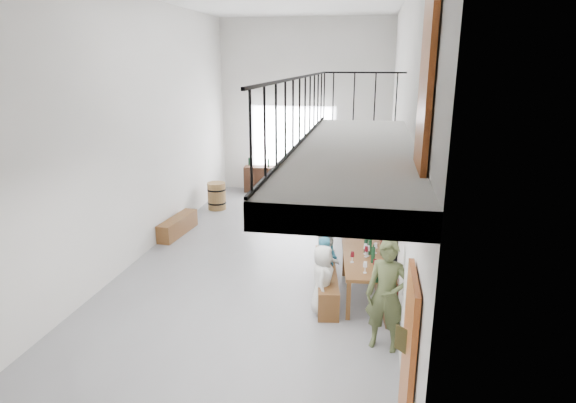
% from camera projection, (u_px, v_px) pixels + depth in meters
% --- Properties ---
extents(floor, '(12.00, 12.00, 0.00)m').
position_uv_depth(floor, '(264.00, 260.00, 10.49)').
color(floor, slate).
rests_on(floor, ground).
extents(room_walls, '(12.00, 12.00, 12.00)m').
position_uv_depth(room_walls, '(262.00, 94.00, 9.50)').
color(room_walls, silver).
rests_on(room_walls, ground).
extents(gateway_portal, '(2.80, 0.08, 2.80)m').
position_uv_depth(gateway_portal, '(292.00, 149.00, 15.78)').
color(gateway_portal, white).
rests_on(gateway_portal, ground).
extents(right_wall_decor, '(0.07, 8.28, 5.07)m').
position_uv_depth(right_wall_decor, '(400.00, 218.00, 7.78)').
color(right_wall_decor, '#A95018').
rests_on(right_wall_decor, ground).
extents(balcony, '(1.52, 5.62, 4.00)m').
position_uv_depth(balcony, '(354.00, 156.00, 6.37)').
color(balcony, silver).
rests_on(balcony, ground).
extents(tasting_table, '(1.02, 2.09, 0.79)m').
position_uv_depth(tasting_table, '(366.00, 261.00, 8.70)').
color(tasting_table, brown).
rests_on(tasting_table, ground).
extents(bench_inner, '(0.67, 2.24, 0.51)m').
position_uv_depth(bench_inner, '(326.00, 280.00, 8.97)').
color(bench_inner, brown).
rests_on(bench_inner, ground).
extents(bench_wall, '(0.51, 2.02, 0.46)m').
position_uv_depth(bench_wall, '(386.00, 289.00, 8.68)').
color(bench_wall, brown).
rests_on(bench_wall, ground).
extents(tableware, '(0.58, 1.15, 0.35)m').
position_uv_depth(tableware, '(369.00, 251.00, 8.56)').
color(tableware, '#10311B').
rests_on(tableware, tasting_table).
extents(side_bench, '(0.47, 1.58, 0.44)m').
position_uv_depth(side_bench, '(178.00, 226.00, 12.03)').
color(side_bench, brown).
rests_on(side_bench, ground).
extents(oak_barrel, '(0.54, 0.54, 0.79)m').
position_uv_depth(oak_barrel, '(217.00, 196.00, 14.03)').
color(oak_barrel, olive).
rests_on(oak_barrel, ground).
extents(serving_counter, '(1.64, 0.58, 0.85)m').
position_uv_depth(serving_counter, '(269.00, 179.00, 15.91)').
color(serving_counter, '#3A1D11').
rests_on(serving_counter, ground).
extents(counter_bottles, '(1.37, 0.13, 0.28)m').
position_uv_depth(counter_bottles, '(269.00, 163.00, 15.74)').
color(counter_bottles, '#10311B').
rests_on(counter_bottles, serving_counter).
extents(guest_left_a, '(0.40, 0.60, 1.22)m').
position_uv_depth(guest_left_a, '(323.00, 279.00, 8.17)').
color(guest_left_a, silver).
rests_on(guest_left_a, ground).
extents(guest_left_b, '(0.35, 0.48, 1.19)m').
position_uv_depth(guest_left_b, '(325.00, 268.00, 8.66)').
color(guest_left_b, '#296C89').
rests_on(guest_left_b, ground).
extents(guest_left_c, '(0.54, 0.64, 1.18)m').
position_uv_depth(guest_left_c, '(329.00, 257.00, 9.14)').
color(guest_left_c, silver).
rests_on(guest_left_c, ground).
extents(guest_left_d, '(0.68, 0.95, 1.33)m').
position_uv_depth(guest_left_d, '(331.00, 244.00, 9.61)').
color(guest_left_d, '#296C89').
rests_on(guest_left_d, ground).
extents(guest_right_a, '(0.45, 0.66, 1.03)m').
position_uv_depth(guest_right_a, '(404.00, 286.00, 8.15)').
color(guest_right_a, '#A7271C').
rests_on(guest_right_a, ground).
extents(guest_right_b, '(0.70, 1.04, 1.08)m').
position_uv_depth(guest_right_b, '(394.00, 268.00, 8.80)').
color(guest_right_b, black).
rests_on(guest_right_b, ground).
extents(guest_right_c, '(0.57, 0.67, 1.16)m').
position_uv_depth(guest_right_c, '(399.00, 254.00, 9.34)').
color(guest_right_c, silver).
rests_on(guest_right_c, ground).
extents(host_standing, '(0.71, 0.55, 1.73)m').
position_uv_depth(host_standing, '(387.00, 295.00, 7.07)').
color(host_standing, '#464F2C').
rests_on(host_standing, ground).
extents(potted_plant, '(0.43, 0.41, 0.37)m').
position_uv_depth(potted_plant, '(379.00, 245.00, 10.83)').
color(potted_plant, '#21541C').
rests_on(potted_plant, ground).
extents(bicycle_near, '(1.94, 0.83, 0.99)m').
position_uv_depth(bicycle_near, '(299.00, 179.00, 15.62)').
color(bicycle_near, black).
rests_on(bicycle_near, ground).
extents(bicycle_far, '(1.82, 0.87, 1.06)m').
position_uv_depth(bicycle_far, '(334.00, 182.00, 15.10)').
color(bicycle_far, black).
rests_on(bicycle_far, ground).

